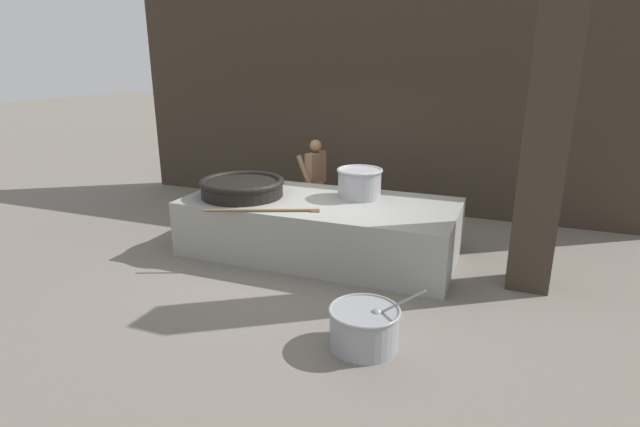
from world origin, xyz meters
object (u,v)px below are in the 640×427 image
Objects in this scene: stock_pot at (360,182)px; cook at (315,179)px; giant_wok_near at (242,187)px; prep_bowl_vegetables at (364,326)px.

stock_pot is 1.43m from cook.
giant_wok_near reaches higher than prep_bowl_vegetables.
giant_wok_near is 1.34× the size of prep_bowl_vegetables.
giant_wok_near is 0.85× the size of cook.
prep_bowl_vegetables is (0.87, -2.61, -0.81)m from stock_pot.
stock_pot is 0.72× the size of prep_bowl_vegetables.
giant_wok_near is at bearing -161.04° from stock_pot.
giant_wok_near is 1.60m from cook.
cook reaches higher than stock_pot.
cook is (0.59, 1.48, -0.15)m from giant_wok_near.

